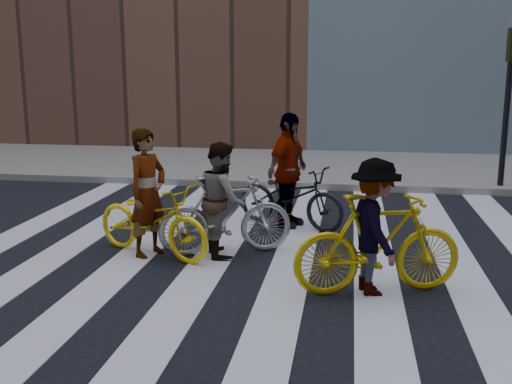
% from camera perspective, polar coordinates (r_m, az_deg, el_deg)
% --- Properties ---
extents(ground, '(100.00, 100.00, 0.00)m').
position_cam_1_polar(ground, '(8.05, -0.60, -6.97)').
color(ground, black).
rests_on(ground, ground).
extents(sidewalk_far, '(100.00, 5.00, 0.15)m').
position_cam_1_polar(sidewalk_far, '(15.27, 4.10, 2.42)').
color(sidewalk_far, gray).
rests_on(sidewalk_far, ground).
extents(zebra_crosswalk, '(8.25, 10.00, 0.01)m').
position_cam_1_polar(zebra_crosswalk, '(8.05, -0.60, -6.93)').
color(zebra_crosswalk, silver).
rests_on(zebra_crosswalk, ground).
extents(traffic_signal, '(0.22, 0.42, 3.33)m').
position_cam_1_polar(traffic_signal, '(13.21, 23.04, 9.62)').
color(traffic_signal, black).
rests_on(traffic_signal, ground).
extents(bike_yellow_left, '(2.07, 1.44, 1.03)m').
position_cam_1_polar(bike_yellow_left, '(8.43, -9.86, -2.61)').
color(bike_yellow_left, yellow).
rests_on(bike_yellow_left, ground).
extents(bike_silver_mid, '(1.95, 1.19, 1.13)m').
position_cam_1_polar(bike_silver_mid, '(8.36, -2.91, -2.23)').
color(bike_silver_mid, '#A0A3AA').
rests_on(bike_silver_mid, ground).
extents(bike_yellow_right, '(2.07, 1.11, 1.20)m').
position_cam_1_polar(bike_yellow_right, '(7.06, 11.56, -4.89)').
color(bike_yellow_right, '#C5AA0A').
rests_on(bike_yellow_right, ground).
extents(bike_dark_rear, '(2.04, 1.39, 1.01)m').
position_cam_1_polar(bike_dark_rear, '(9.81, 3.31, -0.43)').
color(bike_dark_rear, black).
rests_on(bike_dark_rear, ground).
extents(rider_left, '(0.66, 0.77, 1.78)m').
position_cam_1_polar(rider_left, '(8.36, -10.27, -0.11)').
color(rider_left, slate).
rests_on(rider_left, ground).
extents(rider_mid, '(0.85, 0.94, 1.59)m').
position_cam_1_polar(rider_mid, '(8.31, -3.26, -0.67)').
color(rider_mid, slate).
rests_on(rider_mid, ground).
extents(rider_right, '(0.86, 1.16, 1.59)m').
position_cam_1_polar(rider_right, '(7.00, 11.22, -3.32)').
color(rider_right, slate).
rests_on(rider_right, ground).
extents(rider_rear, '(0.86, 1.19, 1.87)m').
position_cam_1_polar(rider_rear, '(9.74, 3.05, 2.06)').
color(rider_rear, slate).
rests_on(rider_rear, ground).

